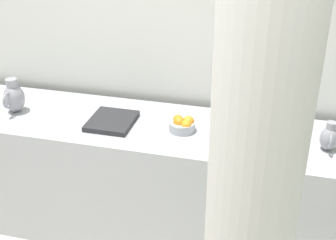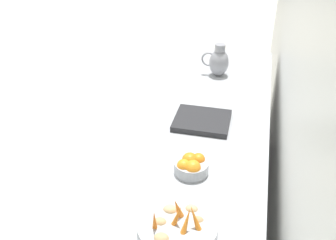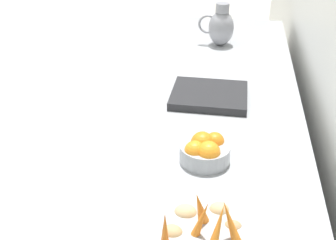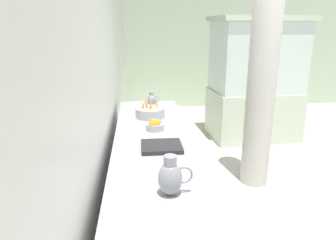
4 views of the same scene
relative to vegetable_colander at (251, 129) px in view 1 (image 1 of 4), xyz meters
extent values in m
cube|color=silver|center=(-0.47, -0.24, 0.52)|extent=(0.10, 8.35, 3.00)
cube|color=#9EA0A5|center=(0.00, -0.74, -0.52)|extent=(0.73, 3.07, 0.92)
cylinder|color=#9EA0A5|center=(0.00, 0.00, 0.00)|extent=(0.33, 0.33, 0.11)
torus|color=#9EA0A5|center=(0.00, 0.00, -0.05)|extent=(0.19, 0.19, 0.01)
cone|color=orange|center=(0.00, 0.01, 0.09)|extent=(0.06, 0.03, 0.13)
cone|color=orange|center=(0.00, -0.03, 0.09)|extent=(0.07, 0.09, 0.15)
cone|color=orange|center=(-0.04, 0.03, 0.09)|extent=(0.06, 0.08, 0.14)
cone|color=orange|center=(0.08, 0.05, 0.09)|extent=(0.03, 0.06, 0.14)
cone|color=orange|center=(-0.07, 0.00, 0.09)|extent=(0.08, 0.05, 0.14)
ellipsoid|color=tan|center=(0.04, 0.09, 0.04)|extent=(0.06, 0.05, 0.04)
ellipsoid|color=tan|center=(0.05, -0.07, 0.04)|extent=(0.06, 0.05, 0.05)
ellipsoid|color=tan|center=(-0.04, -0.09, 0.04)|extent=(0.05, 0.05, 0.04)
ellipsoid|color=tan|center=(0.07, 0.01, 0.04)|extent=(0.05, 0.05, 0.04)
ellipsoid|color=#9E7F56|center=(-0.08, -0.04, 0.04)|extent=(0.05, 0.04, 0.04)
cylinder|color=#9EA0A5|center=(0.03, -0.46, -0.03)|extent=(0.18, 0.18, 0.06)
sphere|color=orange|center=(0.01, -0.42, 0.01)|extent=(0.08, 0.08, 0.08)
sphere|color=orange|center=(0.04, -0.48, 0.01)|extent=(0.08, 0.08, 0.08)
sphere|color=orange|center=(0.00, -0.49, 0.00)|extent=(0.07, 0.07, 0.07)
sphere|color=orange|center=(0.06, -0.42, 0.00)|extent=(0.07, 0.07, 0.07)
ellipsoid|color=gray|center=(0.05, -1.70, 0.05)|extent=(0.15, 0.15, 0.21)
cylinder|color=gray|center=(0.05, -1.70, 0.17)|extent=(0.08, 0.08, 0.06)
torus|color=gray|center=(0.13, -1.70, 0.07)|extent=(0.11, 0.01, 0.11)
ellipsoid|color=gray|center=(0.04, 0.48, 0.02)|extent=(0.11, 0.11, 0.16)
cylinder|color=gray|center=(0.04, 0.48, 0.11)|extent=(0.06, 0.06, 0.04)
torus|color=gray|center=(0.10, 0.48, 0.04)|extent=(0.09, 0.01, 0.09)
cube|color=#232326|center=(0.05, -0.95, -0.04)|extent=(0.34, 0.30, 0.04)
cylinder|color=#B2AFA8|center=(1.31, 0.09, 0.52)|extent=(0.34, 0.34, 3.00)
camera|label=1|loc=(2.71, 0.13, 1.46)|focal=49.65mm
camera|label=2|loc=(-0.23, 1.08, 1.20)|focal=41.02mm
camera|label=3|loc=(-0.05, 0.77, 0.80)|focal=44.80mm
camera|label=4|loc=(-0.13, -3.38, 0.93)|focal=33.30mm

